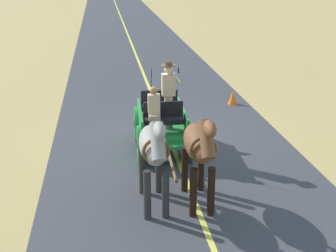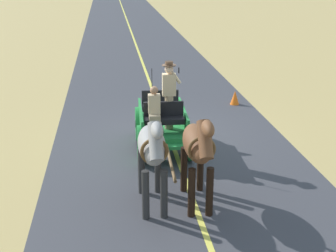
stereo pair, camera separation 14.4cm
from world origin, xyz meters
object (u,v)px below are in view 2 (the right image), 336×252
(horse_off_side, at_px, (152,149))
(traffic_cone, at_px, (235,98))
(horse_drawn_carriage, at_px, (163,122))
(horse_near_side, at_px, (198,147))

(horse_off_side, height_order, traffic_cone, horse_off_side)
(horse_drawn_carriage, xyz_separation_m, traffic_cone, (-3.05, -3.83, -0.57))
(horse_near_side, height_order, traffic_cone, horse_near_side)
(horse_drawn_carriage, bearing_deg, horse_near_side, 96.72)
(horse_off_side, bearing_deg, horse_near_side, 178.04)
(horse_drawn_carriage, distance_m, horse_off_side, 3.11)
(horse_off_side, bearing_deg, traffic_cone, -117.83)
(horse_near_side, relative_size, traffic_cone, 4.42)
(horse_near_side, bearing_deg, horse_off_side, -1.96)
(horse_drawn_carriage, relative_size, horse_near_side, 2.04)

